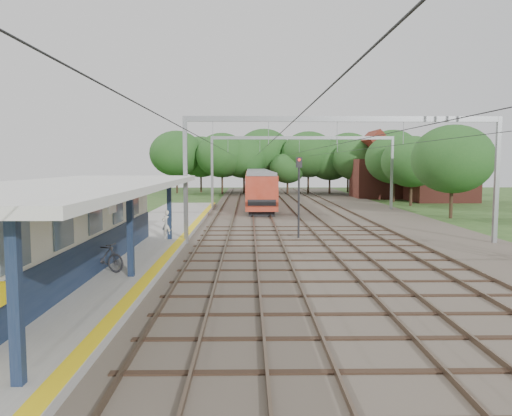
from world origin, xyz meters
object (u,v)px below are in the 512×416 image
object	(u,v)px
bicycle	(103,257)
signal_post	(299,186)
train	(258,185)
person	(167,225)

from	to	relation	value
bicycle	signal_post	distance (m)	13.40
bicycle	train	distance (m)	38.84
signal_post	train	bearing A→B (deg)	86.57
person	train	size ratio (longest dim) A/B	0.05
train	signal_post	xyz separation A→B (m)	(1.85, -28.14, 1.15)
person	bicycle	xyz separation A→B (m)	(-1.12, -8.20, -0.22)
train	person	bearing A→B (deg)	-100.42
bicycle	train	bearing A→B (deg)	14.51
person	signal_post	distance (m)	7.88
bicycle	person	bearing A→B (deg)	16.58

